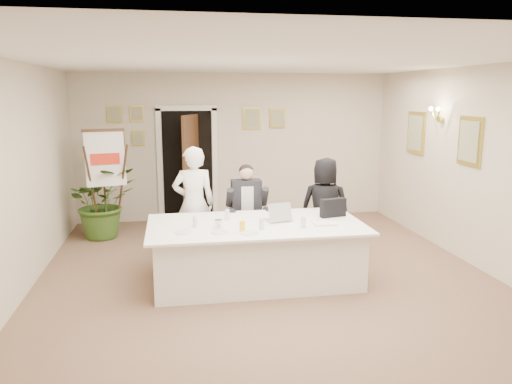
{
  "coord_description": "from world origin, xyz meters",
  "views": [
    {
      "loc": [
        -1.2,
        -6.05,
        2.41
      ],
      "look_at": [
        -0.06,
        0.6,
        1.08
      ],
      "focal_mm": 35.0,
      "sensor_mm": 36.0,
      "label": 1
    }
  ],
  "objects": [
    {
      "name": "glass_b",
      "position": [
        -0.14,
        -0.24,
        0.84
      ],
      "size": [
        0.08,
        0.08,
        0.14
      ],
      "primitive_type": "cylinder",
      "rotation": [
        0.0,
        0.0,
        0.35
      ],
      "color": "silver",
      "rests_on": "conference_table"
    },
    {
      "name": "laptop",
      "position": [
        0.16,
        0.16,
        0.91
      ],
      "size": [
        0.38,
        0.4,
        0.28
      ],
      "primitive_type": null,
      "rotation": [
        0.0,
        0.0,
        0.24
      ],
      "color": "#B7BABC",
      "rests_on": "conference_table"
    },
    {
      "name": "glass_c",
      "position": [
        0.39,
        -0.25,
        0.84
      ],
      "size": [
        0.08,
        0.08,
        0.14
      ],
      "primitive_type": "cylinder",
      "rotation": [
        0.0,
        0.0,
        0.29
      ],
      "color": "silver",
      "rests_on": "conference_table"
    },
    {
      "name": "plate_left",
      "position": [
        -1.08,
        -0.23,
        0.78
      ],
      "size": [
        0.23,
        0.23,
        0.01
      ],
      "primitive_type": "cylinder",
      "rotation": [
        0.0,
        0.0,
        -0.04
      ],
      "color": "white",
      "rests_on": "conference_table"
    },
    {
      "name": "doorway",
      "position": [
        -0.88,
        3.32,
        1.04
      ],
      "size": [
        1.14,
        0.86,
        2.2
      ],
      "color": "black",
      "rests_on": "floor"
    },
    {
      "name": "conference_table",
      "position": [
        -0.16,
        0.06,
        0.39
      ],
      "size": [
        2.75,
        1.46,
        0.78
      ],
      "color": "white",
      "rests_on": "floor"
    },
    {
      "name": "wall_left",
      "position": [
        -3.0,
        0.0,
        1.4
      ],
      "size": [
        0.1,
        7.0,
        2.8
      ],
      "primitive_type": "cube",
      "color": "beige",
      "rests_on": "floor"
    },
    {
      "name": "oj_glass",
      "position": [
        -0.39,
        -0.3,
        0.84
      ],
      "size": [
        0.07,
        0.07,
        0.13
      ],
      "primitive_type": "cylinder",
      "rotation": [
        0.0,
        0.0,
        0.03
      ],
      "color": "yellow",
      "rests_on": "conference_table"
    },
    {
      "name": "flip_chart",
      "position": [
        -2.29,
        2.39,
        0.84
      ],
      "size": [
        0.66,
        0.47,
        1.81
      ],
      "color": "#332010",
      "rests_on": "floor"
    },
    {
      "name": "wall_front",
      "position": [
        0.0,
        -3.5,
        1.4
      ],
      "size": [
        6.0,
        0.1,
        2.8
      ],
      "primitive_type": "cube",
      "color": "beige",
      "rests_on": "floor"
    },
    {
      "name": "glass_d",
      "position": [
        -0.5,
        0.31,
        0.84
      ],
      "size": [
        0.07,
        0.07,
        0.14
      ],
      "primitive_type": "cylinder",
      "rotation": [
        0.0,
        0.0,
        -0.2
      ],
      "color": "silver",
      "rests_on": "conference_table"
    },
    {
      "name": "ceiling",
      "position": [
        0.0,
        0.0,
        2.8
      ],
      "size": [
        6.0,
        7.0,
        0.02
      ],
      "primitive_type": "cube",
      "color": "white",
      "rests_on": "wall_back"
    },
    {
      "name": "pictures_back_wall",
      "position": [
        -0.8,
        3.47,
        1.85
      ],
      "size": [
        3.4,
        0.06,
        0.8
      ],
      "primitive_type": null,
      "color": "gold",
      "rests_on": "wall_back"
    },
    {
      "name": "laptop_bag",
      "position": [
        0.93,
        0.23,
        0.9
      ],
      "size": [
        0.37,
        0.17,
        0.25
      ],
      "primitive_type": "cube",
      "rotation": [
        0.0,
        0.0,
        0.21
      ],
      "color": "black",
      "rests_on": "conference_table"
    },
    {
      "name": "seated_man",
      "position": [
        -0.11,
        1.12,
        0.7
      ],
      "size": [
        0.74,
        0.77,
        1.41
      ],
      "primitive_type": null,
      "rotation": [
        0.0,
        0.0,
        -0.25
      ],
      "color": "black",
      "rests_on": "floor"
    },
    {
      "name": "wall_right",
      "position": [
        3.0,
        0.0,
        1.4
      ],
      "size": [
        0.1,
        7.0,
        2.8
      ],
      "primitive_type": "cube",
      "color": "beige",
      "rests_on": "floor"
    },
    {
      "name": "pictures_right_wall",
      "position": [
        2.97,
        1.2,
        1.75
      ],
      "size": [
        0.06,
        2.2,
        0.8
      ],
      "primitive_type": null,
      "color": "gold",
      "rests_on": "wall_right"
    },
    {
      "name": "plate_mid",
      "position": [
        -0.65,
        -0.3,
        0.78
      ],
      "size": [
        0.26,
        0.26,
        0.01
      ],
      "primitive_type": "cylinder",
      "rotation": [
        0.0,
        0.0,
        -0.23
      ],
      "color": "white",
      "rests_on": "conference_table"
    },
    {
      "name": "standing_man",
      "position": [
        -0.9,
        1.07,
        0.84
      ],
      "size": [
        0.62,
        0.42,
        1.68
      ],
      "primitive_type": "imported",
      "rotation": [
        0.0,
        0.0,
        3.16
      ],
      "color": "white",
      "rests_on": "floor"
    },
    {
      "name": "glass_a",
      "position": [
        -0.93,
        0.01,
        0.84
      ],
      "size": [
        0.07,
        0.07,
        0.14
      ],
      "primitive_type": "cylinder",
      "rotation": [
        0.0,
        0.0,
        -0.15
      ],
      "color": "silver",
      "rests_on": "conference_table"
    },
    {
      "name": "wall_sconce",
      "position": [
        2.9,
        1.2,
        2.1
      ],
      "size": [
        0.2,
        0.3,
        0.24
      ],
      "primitive_type": null,
      "color": "gold",
      "rests_on": "wall_right"
    },
    {
      "name": "paper_stack",
      "position": [
        0.69,
        -0.15,
        0.79
      ],
      "size": [
        0.3,
        0.22,
        0.03
      ],
      "primitive_type": "cube",
      "rotation": [
        0.0,
        0.0,
        -0.07
      ],
      "color": "white",
      "rests_on": "conference_table"
    },
    {
      "name": "wall_back",
      "position": [
        0.0,
        3.5,
        1.4
      ],
      "size": [
        6.0,
        0.1,
        2.8
      ],
      "primitive_type": "cube",
      "color": "beige",
      "rests_on": "floor"
    },
    {
      "name": "plate_near",
      "position": [
        -0.31,
        -0.4,
        0.78
      ],
      "size": [
        0.26,
        0.26,
        0.01
      ],
      "primitive_type": "cylinder",
      "rotation": [
        0.0,
        0.0,
        0.24
      ],
      "color": "white",
      "rests_on": "conference_table"
    },
    {
      "name": "steel_jug",
      "position": [
        -0.66,
        -0.1,
        0.83
      ],
      "size": [
        0.11,
        0.11,
        0.11
      ],
      "primitive_type": "cylinder",
      "rotation": [
        0.0,
        0.0,
        -0.22
      ],
      "color": "silver",
      "rests_on": "conference_table"
    },
    {
      "name": "standing_woman",
      "position": [
        1.03,
        0.9,
        0.75
      ],
      "size": [
        0.86,
        0.72,
        1.5
      ],
      "primitive_type": "imported",
      "rotation": [
        0.0,
        0.0,
        2.74
      ],
      "color": "black",
      "rests_on": "floor"
    },
    {
      "name": "potted_palm",
      "position": [
        -2.38,
        2.5,
        0.61
      ],
      "size": [
        1.37,
        1.29,
        1.22
      ],
      "primitive_type": "imported",
      "rotation": [
        0.0,
        0.0,
        0.37
      ],
      "color": "#33561C",
      "rests_on": "floor"
    },
    {
      "name": "floor",
      "position": [
        0.0,
        0.0,
        0.0
      ],
      "size": [
        7.0,
        7.0,
        0.0
      ],
      "primitive_type": "plane",
      "color": "brown",
      "rests_on": "ground"
    }
  ]
}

